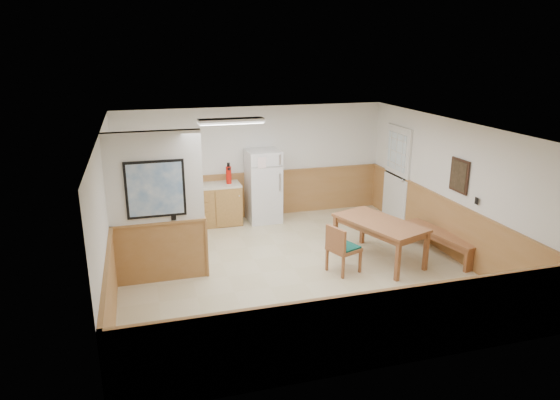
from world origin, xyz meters
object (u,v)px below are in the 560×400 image
object	(u,v)px
fire_extinguisher	(229,174)
dining_chair	(340,246)
soap_bottle	(152,184)
refrigerator	(263,186)
dining_bench	(440,238)
dining_table	(380,226)

from	to	relation	value
fire_extinguisher	dining_chair	bearing A→B (deg)	-63.25
soap_bottle	dining_chair	bearing A→B (deg)	-45.59
refrigerator	dining_bench	distance (m)	3.90
dining_bench	soap_bottle	bearing A→B (deg)	139.17
dining_chair	fire_extinguisher	bearing A→B (deg)	93.22
soap_bottle	dining_bench	bearing A→B (deg)	-29.15
refrigerator	dining_bench	xyz separation A→B (m)	(2.68, -2.80, -0.45)
dining_chair	dining_bench	bearing A→B (deg)	-15.03
refrigerator	dining_table	size ratio (longest dim) A/B	0.86
dining_chair	fire_extinguisher	world-z (taller)	fire_extinguisher
dining_chair	fire_extinguisher	size ratio (longest dim) A/B	1.85
dining_chair	soap_bottle	world-z (taller)	soap_bottle
soap_bottle	fire_extinguisher	bearing A→B (deg)	0.49
dining_bench	dining_chair	distance (m)	2.11
dining_table	dining_chair	bearing A→B (deg)	179.41
refrigerator	soap_bottle	world-z (taller)	refrigerator
dining_bench	dining_chair	bearing A→B (deg)	173.94
refrigerator	soap_bottle	xyz separation A→B (m)	(-2.37, 0.02, 0.22)
refrigerator	fire_extinguisher	world-z (taller)	refrigerator
refrigerator	soap_bottle	bearing A→B (deg)	178.23
refrigerator	dining_chair	xyz separation A→B (m)	(0.59, -3.00, -0.30)
refrigerator	dining_bench	bearing A→B (deg)	-47.41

